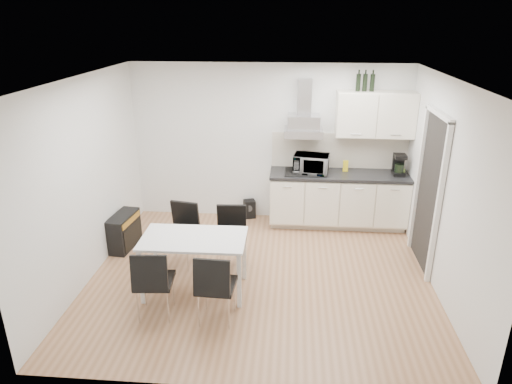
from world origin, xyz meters
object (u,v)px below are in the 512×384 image
Objects in this scene: kitchenette at (341,178)px; chair_far_left at (180,236)px; guitar_amp at (124,231)px; chair_far_right at (231,240)px; floor_speaker at (249,209)px; chair_near_right at (216,286)px; chair_near_left at (155,282)px; dining_table at (194,244)px.

chair_far_left is (-2.31, -1.51, -0.39)m from kitchenette.
kitchenette reaches higher than guitar_amp.
chair_far_left is at bearing -8.10° from chair_far_right.
chair_far_right is (0.71, -0.06, 0.00)m from chair_far_left.
floor_speaker is (1.77, 1.24, -0.11)m from guitar_amp.
chair_near_left is at bearing -179.64° from chair_near_right.
guitar_amp is at bearing 140.17° from dining_table.
kitchenette is at bearing -23.71° from floor_speaker.
chair_near_right reaches higher than dining_table.
dining_table is 0.75m from chair_far_left.
chair_far_left is 2.79× the size of floor_speaker.
chair_near_right is (0.36, -0.56, -0.22)m from dining_table.
dining_table is 1.73m from guitar_amp.
chair_far_left and chair_near_right have the same top height.
chair_near_right is at bearing 85.90° from chair_far_right.
chair_near_left is at bearing -124.35° from dining_table.
chair_near_left and chair_near_right have the same top height.
chair_near_right is (-0.01, -1.14, 0.00)m from chair_far_right.
chair_far_left is 1.00× the size of chair_near_left.
chair_near_right is 1.33× the size of guitar_amp.
dining_table reaches higher than floor_speaker.
guitar_amp is at bearing -12.70° from chair_far_left.
chair_near_right is at bearing 131.41° from chair_far_left.
kitchenette is at bearing 62.15° from chair_near_right.
chair_far_left and chair_near_left have the same top height.
kitchenette is 2.27m from chair_far_right.
kitchenette is at bearing -135.76° from chair_far_left.
dining_table is at bearing -118.88° from floor_speaker.
chair_near_left is at bearing 53.15° from chair_far_right.
kitchenette is 2.79m from chair_far_left.
chair_far_right and chair_near_left have the same top height.
dining_table is at bearing -132.78° from kitchenette.
dining_table is 1.46× the size of chair_far_left.
floor_speaker is at bearing 69.17° from chair_near_left.
chair_near_right is (0.70, -1.20, 0.00)m from chair_far_left.
chair_near_left is 2.79× the size of floor_speaker.
dining_table is 4.08× the size of floor_speaker.
dining_table is at bearing -32.75° from guitar_amp.
kitchenette is 2.86× the size of chair_far_right.
chair_far_left reaches higher than guitar_amp.
floor_speaker is at bearing 41.37° from guitar_amp.
chair_near_left is (-0.73, -1.11, 0.00)m from chair_far_right.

